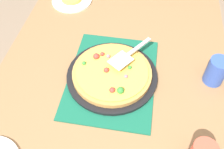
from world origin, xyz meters
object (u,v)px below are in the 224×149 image
object	(u,v)px
plate_near_left	(72,0)
cup_far	(216,71)
pizza	(112,73)
pizza_pan	(112,76)
pizza_server	(129,54)

from	to	relation	value
plate_near_left	cup_far	world-z (taller)	cup_far
pizza	cup_far	size ratio (longest dim) A/B	2.75
pizza_pan	plate_near_left	size ratio (longest dim) A/B	1.73
pizza_pan	pizza_server	distance (m)	0.11
pizza_pan	pizza	world-z (taller)	pizza
cup_far	pizza_server	bearing A→B (deg)	86.12
pizza	plate_near_left	distance (m)	0.59
plate_near_left	cup_far	xyz separation A→B (m)	(-0.44, -0.73, 0.06)
pizza	cup_far	world-z (taller)	cup_far
plate_near_left	pizza_server	size ratio (longest dim) A/B	1.04
pizza_pan	pizza_server	xyz separation A→B (m)	(0.08, -0.06, 0.06)
cup_far	pizza	bearing A→B (deg)	97.55
pizza_pan	pizza	xyz separation A→B (m)	(-0.00, 0.00, 0.02)
pizza_pan	pizza	bearing A→B (deg)	133.83
pizza	plate_near_left	xyz separation A→B (m)	(0.50, 0.31, -0.03)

